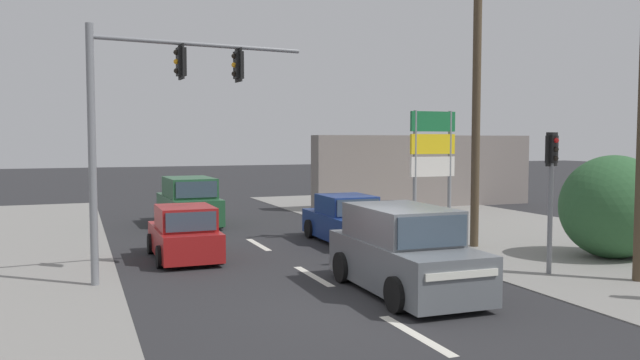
# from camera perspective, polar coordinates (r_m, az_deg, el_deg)

# --- Properties ---
(ground_plane) EXTENTS (140.00, 140.00, 0.00)m
(ground_plane) POSITION_cam_1_polar(r_m,az_deg,el_deg) (12.93, 4.18, -11.43)
(ground_plane) COLOR #28282B
(lane_dash_near) EXTENTS (0.20, 2.40, 0.01)m
(lane_dash_near) POSITION_cam_1_polar(r_m,az_deg,el_deg) (11.23, 8.72, -13.79)
(lane_dash_near) COLOR silver
(lane_dash_near) RESTS_ON ground
(lane_dash_mid) EXTENTS (0.20, 2.40, 0.01)m
(lane_dash_mid) POSITION_cam_1_polar(r_m,az_deg,el_deg) (15.61, -0.63, -8.77)
(lane_dash_mid) COLOR silver
(lane_dash_mid) RESTS_ON ground
(lane_dash_far) EXTENTS (0.20, 2.40, 0.01)m
(lane_dash_far) POSITION_cam_1_polar(r_m,az_deg,el_deg) (20.28, -5.66, -5.89)
(lane_dash_far) COLOR silver
(lane_dash_far) RESTS_ON ground
(kerb_right_verge) EXTENTS (10.00, 44.00, 0.02)m
(kerb_right_verge) POSITION_cam_1_polar(r_m,az_deg,el_deg) (19.86, 25.76, -6.42)
(kerb_right_verge) COLOR gray
(kerb_right_verge) RESTS_ON ground
(utility_pole_foreground_right) EXTENTS (3.78, 0.57, 9.50)m
(utility_pole_foreground_right) POSITION_cam_1_polar(r_m,az_deg,el_deg) (16.49, 27.23, 9.34)
(utility_pole_foreground_right) COLOR #4C3D2B
(utility_pole_foreground_right) RESTS_ON ground
(utility_pole_midground_right) EXTENTS (1.80, 0.26, 9.32)m
(utility_pole_midground_right) POSITION_cam_1_polar(r_m,az_deg,el_deg) (20.13, 14.12, 7.92)
(utility_pole_midground_right) COLOR #4C3D2B
(utility_pole_midground_right) RESTS_ON ground
(traffic_signal_mast) EXTENTS (5.27, 0.66, 6.00)m
(traffic_signal_mast) POSITION_cam_1_polar(r_m,az_deg,el_deg) (15.36, -15.37, 6.45)
(traffic_signal_mast) COLOR slate
(traffic_signal_mast) RESTS_ON ground
(pedestal_signal_right_kerb) EXTENTS (0.44, 0.31, 3.56)m
(pedestal_signal_right_kerb) POSITION_cam_1_polar(r_m,az_deg,el_deg) (16.49, 20.39, 0.14)
(pedestal_signal_right_kerb) COLOR slate
(pedestal_signal_right_kerb) RESTS_ON ground
(shopping_plaza_sign) EXTENTS (2.10, 0.16, 4.60)m
(shopping_plaza_sign) POSITION_cam_1_polar(r_m,az_deg,el_deg) (26.72, 10.26, 2.79)
(shopping_plaza_sign) COLOR slate
(shopping_plaza_sign) RESTS_ON ground
(roadside_bush) EXTENTS (3.26, 2.79, 2.95)m
(roadside_bush) POSITION_cam_1_polar(r_m,az_deg,el_deg) (19.67, 25.68, -2.47)
(roadside_bush) COLOR #2D5B33
(roadside_bush) RESTS_ON ground
(shopfront_wall_far) EXTENTS (12.00, 1.00, 3.60)m
(shopfront_wall_far) POSITION_cam_1_polar(r_m,az_deg,el_deg) (31.85, 9.65, 0.80)
(shopfront_wall_far) COLOR gray
(shopfront_wall_far) RESTS_ON ground
(sedan_kerbside_parked) EXTENTS (1.97, 4.28, 1.56)m
(sedan_kerbside_parked) POSITION_cam_1_polar(r_m,az_deg,el_deg) (20.54, 2.46, -3.78)
(sedan_kerbside_parked) COLOR navy
(sedan_kerbside_parked) RESTS_ON ground
(suv_oncoming_near) EXTENTS (2.13, 4.58, 1.90)m
(suv_oncoming_near) POSITION_cam_1_polar(r_m,az_deg,el_deg) (14.00, 7.66, -6.58)
(suv_oncoming_near) COLOR slate
(suv_oncoming_near) RESTS_ON ground
(hatchback_crossing_left) EXTENTS (1.79, 3.65, 1.53)m
(hatchback_crossing_left) POSITION_cam_1_polar(r_m,az_deg,el_deg) (18.10, -12.30, -4.88)
(hatchback_crossing_left) COLOR maroon
(hatchback_crossing_left) RESTS_ON ground
(suv_receding_far) EXTENTS (2.16, 4.59, 1.90)m
(suv_receding_far) POSITION_cam_1_polar(r_m,az_deg,el_deg) (25.32, -11.90, -2.04)
(suv_receding_far) COLOR #235633
(suv_receding_far) RESTS_ON ground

